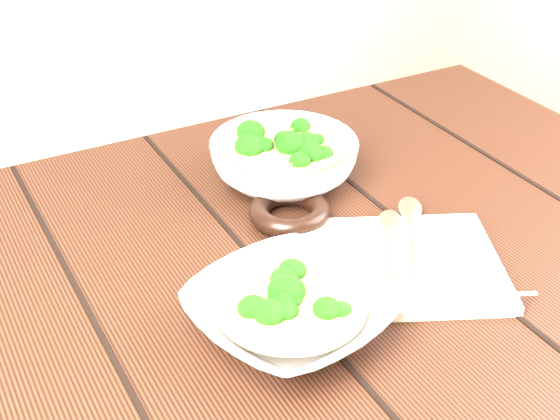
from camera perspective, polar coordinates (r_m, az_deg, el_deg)
name	(u,v)px	position (r m, az deg, el deg)	size (l,w,h in m)	color
table	(280,345)	(0.99, 0.03, -9.84)	(1.20, 0.80, 0.75)	#35180F
soup_bowl_front	(290,312)	(0.80, 0.75, -7.46)	(0.24, 0.24, 0.06)	silver
soup_bowl_back	(284,160)	(1.06, 0.30, 3.70)	(0.24, 0.24, 0.07)	silver
trivet	(290,212)	(0.99, 0.72, -0.14)	(0.10, 0.10, 0.03)	black
napkin	(399,264)	(0.91, 8.72, -3.96)	(0.23, 0.19, 0.01)	beige
spoon_left	(391,238)	(0.94, 8.12, -2.07)	(0.12, 0.17, 0.01)	#9D9A8B
spoon_right	(411,224)	(0.97, 9.55, -1.00)	(0.12, 0.17, 0.01)	#9D9A8B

